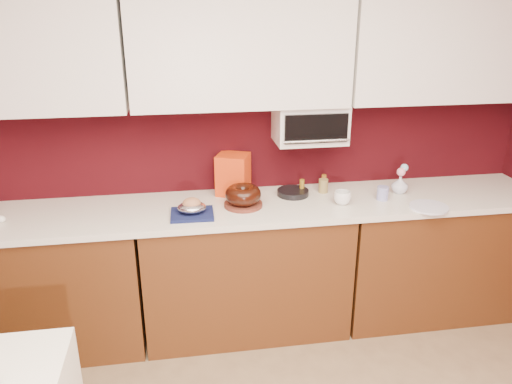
{
  "coord_description": "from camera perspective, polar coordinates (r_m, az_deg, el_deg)",
  "views": [
    {
      "loc": [
        -0.4,
        -0.97,
        2.1
      ],
      "look_at": [
        0.06,
        1.84,
        1.02
      ],
      "focal_mm": 35.0,
      "sensor_mm": 36.0,
      "label": 1
    }
  ],
  "objects": [
    {
      "name": "flower_blue",
      "position": [
        3.48,
        16.6,
        2.69
      ],
      "size": [
        0.05,
        0.05,
        0.05
      ],
      "primitive_type": "sphere",
      "color": "#90C5E7",
      "rests_on": "flower_vase"
    },
    {
      "name": "bundt_cake",
      "position": [
        3.11,
        -1.48,
        -0.28
      ],
      "size": [
        0.27,
        0.27,
        0.09
      ],
      "primitive_type": "torus",
      "rotation": [
        0.0,
        0.0,
        -0.23
      ],
      "color": "black",
      "rests_on": "cake_base"
    },
    {
      "name": "egg_right",
      "position": [
        3.26,
        -27.17,
        -2.78
      ],
      "size": [
        0.06,
        0.05,
        0.04
      ],
      "primitive_type": "ellipsoid",
      "rotation": [
        0.0,
        0.0,
        0.1
      ],
      "color": "white",
      "rests_on": "countertop"
    },
    {
      "name": "wall_back",
      "position": [
        3.35,
        -2.07,
        6.09
      ],
      "size": [
        4.0,
        0.02,
        2.5
      ],
      "primitive_type": "cube",
      "color": "#36070C",
      "rests_on": "floor"
    },
    {
      "name": "china_plate",
      "position": [
        3.3,
        19.16,
        -1.63
      ],
      "size": [
        0.29,
        0.29,
        0.01
      ],
      "primitive_type": "cylinder",
      "rotation": [
        0.0,
        0.0,
        -0.21
      ],
      "color": "white",
      "rests_on": "countertop"
    },
    {
      "name": "flower_vase",
      "position": [
        3.48,
        16.12,
        0.94
      ],
      "size": [
        0.11,
        0.11,
        0.13
      ],
      "primitive_type": "imported",
      "rotation": [
        0.0,
        0.0,
        -0.35
      ],
      "color": "silver",
      "rests_on": "countertop"
    },
    {
      "name": "foil_ham_nest",
      "position": [
        3.01,
        -7.35,
        -1.74
      ],
      "size": [
        0.21,
        0.2,
        0.06
      ],
      "primitive_type": "ellipsoid",
      "rotation": [
        0.0,
        0.0,
        0.36
      ],
      "color": "silver",
      "rests_on": "navy_towel"
    },
    {
      "name": "paper_cup",
      "position": [
        3.39,
        7.7,
        0.71
      ],
      "size": [
        0.07,
        0.07,
        0.09
      ],
      "primitive_type": "cylinder",
      "rotation": [
        0.0,
        0.0,
        0.09
      ],
      "color": "olive",
      "rests_on": "countertop"
    },
    {
      "name": "dark_pan",
      "position": [
        3.33,
        4.23,
        -0.06
      ],
      "size": [
        0.22,
        0.22,
        0.04
      ],
      "primitive_type": "cylinder",
      "rotation": [
        0.0,
        0.0,
        -0.06
      ],
      "color": "black",
      "rests_on": "countertop"
    },
    {
      "name": "toaster_oven_handle",
      "position": [
        3.12,
        6.93,
        5.8
      ],
      "size": [
        0.42,
        0.02,
        0.02
      ],
      "primitive_type": "cylinder",
      "rotation": [
        0.0,
        1.57,
        0.0
      ],
      "color": "silver",
      "rests_on": "toaster_oven"
    },
    {
      "name": "pandoro_box",
      "position": [
        3.31,
        -2.62,
        2.03
      ],
      "size": [
        0.25,
        0.24,
        0.27
      ],
      "primitive_type": "cube",
      "rotation": [
        0.0,
        0.0,
        -0.4
      ],
      "color": "red",
      "rests_on": "countertop"
    },
    {
      "name": "amber_bottle",
      "position": [
        3.36,
        5.27,
        0.64
      ],
      "size": [
        0.03,
        0.03,
        0.1
      ],
      "primitive_type": "cylinder",
      "rotation": [
        0.0,
        0.0,
        0.01
      ],
      "color": "olive",
      "rests_on": "countertop"
    },
    {
      "name": "coffee_mug",
      "position": [
        3.2,
        9.85,
        -0.51
      ],
      "size": [
        0.13,
        0.13,
        0.1
      ],
      "primitive_type": "imported",
      "rotation": [
        0.0,
        0.0,
        0.48
      ],
      "color": "white",
      "rests_on": "countertop"
    },
    {
      "name": "navy_towel",
      "position": [
        3.03,
        -7.31,
        -2.53
      ],
      "size": [
        0.26,
        0.22,
        0.02
      ],
      "primitive_type": "cube",
      "rotation": [
        0.0,
        0.0,
        -0.03
      ],
      "color": "#121844",
      "rests_on": "countertop"
    },
    {
      "name": "upper_cabinet_left",
      "position": [
        3.2,
        -27.03,
        14.16
      ],
      "size": [
        1.31,
        0.33,
        0.7
      ],
      "primitive_type": "cube",
      "color": "white",
      "rests_on": "wall_back"
    },
    {
      "name": "base_cabinet_right",
      "position": [
        3.77,
        19.42,
        -6.77
      ],
      "size": [
        1.31,
        0.58,
        0.86
      ],
      "primitive_type": "cube",
      "color": "#542B10",
      "rests_on": "floor"
    },
    {
      "name": "base_cabinet_center",
      "position": [
        3.37,
        -1.22,
        -8.86
      ],
      "size": [
        1.31,
        0.58,
        0.86
      ],
      "primitive_type": "cube",
      "color": "#542B10",
      "rests_on": "floor"
    },
    {
      "name": "upper_cabinet_center",
      "position": [
        3.09,
        -1.82,
        16.15
      ],
      "size": [
        1.31,
        0.33,
        0.7
      ],
      "primitive_type": "cube",
      "color": "white",
      "rests_on": "wall_back"
    },
    {
      "name": "toaster_oven",
      "position": [
        3.27,
        6.15,
        7.86
      ],
      "size": [
        0.45,
        0.3,
        0.25
      ],
      "primitive_type": "cube",
      "color": "white",
      "rests_on": "upper_cabinet_center"
    },
    {
      "name": "base_cabinet_left",
      "position": [
        3.48,
        -23.87,
        -9.84
      ],
      "size": [
        1.31,
        0.58,
        0.86
      ],
      "primitive_type": "cube",
      "color": "#542B10",
      "rests_on": "floor"
    },
    {
      "name": "flower_pink",
      "position": [
        3.45,
        16.25,
        2.22
      ],
      "size": [
        0.06,
        0.06,
        0.06
      ],
      "primitive_type": "sphere",
      "color": "pink",
      "rests_on": "flower_vase"
    },
    {
      "name": "countertop",
      "position": [
        3.18,
        -1.29,
        -1.79
      ],
      "size": [
        4.0,
        0.62,
        0.04
      ],
      "primitive_type": "cube",
      "color": "silver",
      "rests_on": "base_cabinet_center"
    },
    {
      "name": "upper_cabinet_right",
      "position": [
        3.52,
        21.13,
        15.4
      ],
      "size": [
        1.31,
        0.33,
        0.7
      ],
      "primitive_type": "cube",
      "color": "white",
      "rests_on": "wall_back"
    },
    {
      "name": "blue_jar",
      "position": [
        3.34,
        14.27,
        -0.13
      ],
      "size": [
        0.09,
        0.09,
        0.09
      ],
      "primitive_type": "cylinder",
      "rotation": [
        0.0,
        0.0,
        0.17
      ],
      "color": "#1B2598",
      "rests_on": "countertop"
    },
    {
      "name": "amber_bottle_tall",
      "position": [
        3.43,
        7.74,
        1.1
      ],
      "size": [
        0.04,
        0.04,
        0.11
      ],
      "primitive_type": "cylinder",
      "rotation": [
        0.0,
        0.0,
        -0.15
      ],
      "color": "brown",
      "rests_on": "countertop"
    },
    {
      "name": "cake_base",
      "position": [
        3.14,
        -1.47,
        -1.45
      ],
      "size": [
        0.31,
        0.31,
        0.02
      ],
      "primitive_type": "cylinder",
      "rotation": [
        0.0,
        0.0,
        -0.37
      ],
      "color": "maroon",
      "rests_on": "countertop"
    },
    {
      "name": "toaster_oven_door",
      "position": [
        3.12,
        6.91,
        7.21
      ],
      "size": [
        0.4,
        0.02,
        0.18
      ],
      "primitive_type": "cube",
      "color": "black",
      "rests_on": "toaster_oven"
    },
    {
      "name": "roasted_ham",
      "position": [
        3.0,
        -7.37,
        -1.3
      ],
      "size": [
        0.12,
        0.1,
        0.07
      ],
      "primitive_type": "ellipsoid",
      "rotation": [
        0.0,
        0.0,
        0.08
      ],
      "color": "#B17551",
      "rests_on": "foil_ham_nest"
    }
  ]
}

